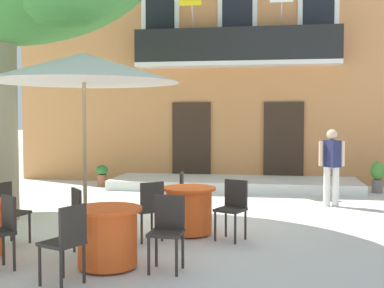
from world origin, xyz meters
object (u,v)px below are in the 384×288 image
at_px(ground_planter_left, 102,174).
at_px(pedestrian_near_entrance, 332,163).
at_px(cafe_chair_near_tree_0, 149,207).
at_px(cafe_umbrella, 84,68).
at_px(cafe_chair_near_tree_1, 233,205).
at_px(cafe_chair_near_tree_2, 188,194).
at_px(cafe_chair_front_0, 8,209).
at_px(cafe_chair_middle_1, 84,216).
at_px(cafe_chair_middle_2, 66,239).
at_px(cafe_chair_front_2, 1,227).
at_px(cafe_chair_middle_0, 168,227).
at_px(cafe_table_middle, 108,237).
at_px(ground_planter_right, 377,175).
at_px(cafe_table_near_tree, 189,210).

relative_size(ground_planter_left, pedestrian_near_entrance, 0.35).
bearing_deg(cafe_chair_near_tree_0, ground_planter_left, 115.52).
bearing_deg(cafe_umbrella, cafe_chair_near_tree_1, 9.64).
height_order(cafe_chair_near_tree_2, cafe_chair_front_0, same).
bearing_deg(ground_planter_left, cafe_chair_middle_1, -72.78).
bearing_deg(cafe_chair_near_tree_1, cafe_chair_middle_2, -124.19).
bearing_deg(ground_planter_left, cafe_chair_middle_2, -73.50).
bearing_deg(cafe_chair_front_2, cafe_chair_middle_0, 9.00).
relative_size(cafe_chair_middle_2, cafe_umbrella, 0.31).
bearing_deg(cafe_table_middle, cafe_chair_near_tree_2, 78.29).
relative_size(cafe_chair_middle_0, pedestrian_near_entrance, 0.56).
relative_size(cafe_table_middle, cafe_chair_middle_2, 0.95).
bearing_deg(cafe_chair_near_tree_1, pedestrian_near_entrance, 60.60).
height_order(cafe_table_middle, pedestrian_near_entrance, pedestrian_near_entrance).
xyz_separation_m(cafe_chair_front_0, ground_planter_left, (-0.74, 6.26, -0.20)).
relative_size(cafe_chair_middle_2, cafe_chair_front_2, 1.00).
xyz_separation_m(cafe_chair_near_tree_1, cafe_umbrella, (-2.23, -0.38, 2.08)).
bearing_deg(cafe_chair_middle_2, cafe_chair_middle_0, 37.77).
xyz_separation_m(ground_planter_left, pedestrian_near_entrance, (5.81, -2.19, 0.59)).
bearing_deg(cafe_chair_middle_2, cafe_table_middle, 72.05).
xyz_separation_m(cafe_chair_middle_1, ground_planter_right, (5.11, 6.53, -0.09)).
relative_size(cafe_chair_near_tree_1, cafe_chair_near_tree_2, 1.00).
height_order(cafe_chair_near_tree_2, cafe_chair_middle_2, same).
height_order(cafe_chair_near_tree_1, cafe_chair_middle_0, same).
height_order(cafe_chair_near_tree_2, ground_planter_left, cafe_chair_near_tree_2).
xyz_separation_m(cafe_chair_near_tree_0, cafe_chair_middle_1, (-0.70, -0.85, 0.00)).
height_order(cafe_umbrella, ground_planter_left, cafe_umbrella).
relative_size(cafe_chair_near_tree_0, pedestrian_near_entrance, 0.56).
xyz_separation_m(cafe_chair_middle_2, cafe_umbrella, (-0.57, 2.06, 2.08)).
xyz_separation_m(cafe_chair_middle_0, ground_planter_right, (3.84, 7.03, -0.09)).
bearing_deg(cafe_table_near_tree, cafe_chair_near_tree_0, -133.50).
xyz_separation_m(cafe_table_middle, pedestrian_near_entrance, (3.24, 4.95, 0.52)).
xyz_separation_m(cafe_chair_front_2, ground_planter_right, (5.86, 7.35, -0.09)).
bearing_deg(cafe_table_near_tree, cafe_chair_front_2, -131.71).
relative_size(cafe_chair_middle_1, ground_planter_left, 1.58).
distance_m(cafe_table_near_tree, cafe_table_middle, 2.06).
height_order(cafe_chair_near_tree_0, cafe_table_middle, cafe_chair_near_tree_0).
relative_size(cafe_chair_near_tree_2, cafe_chair_front_0, 1.00).
bearing_deg(ground_planter_right, cafe_chair_near_tree_2, -132.56).
bearing_deg(cafe_chair_front_2, cafe_chair_front_0, 115.33).
height_order(cafe_table_near_tree, cafe_chair_near_tree_0, cafe_chair_near_tree_0).
distance_m(cafe_chair_near_tree_0, cafe_chair_middle_0, 1.46).
distance_m(cafe_chair_near_tree_2, cafe_chair_middle_2, 3.49).
xyz_separation_m(cafe_chair_near_tree_2, cafe_chair_middle_0, (0.20, -2.64, 0.00)).
bearing_deg(cafe_table_middle, ground_planter_left, 109.72).
xyz_separation_m(cafe_table_near_tree, cafe_chair_middle_1, (-1.22, -1.39, 0.14)).
xyz_separation_m(cafe_chair_front_2, ground_planter_left, (-1.29, 7.42, -0.20)).
bearing_deg(cafe_table_near_tree, cafe_chair_middle_2, -109.36).
bearing_deg(cafe_table_middle, cafe_chair_middle_2, -107.95).
relative_size(cafe_chair_near_tree_0, ground_planter_right, 1.17).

